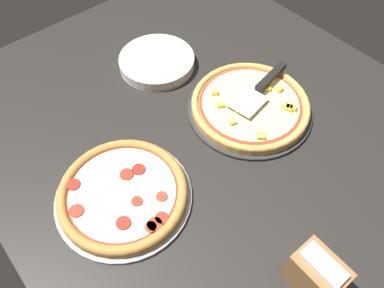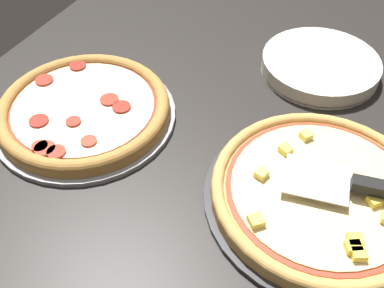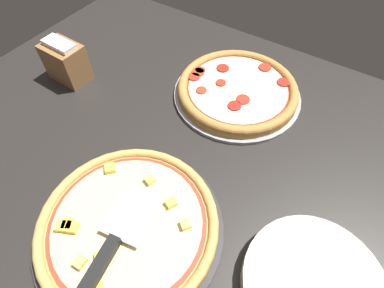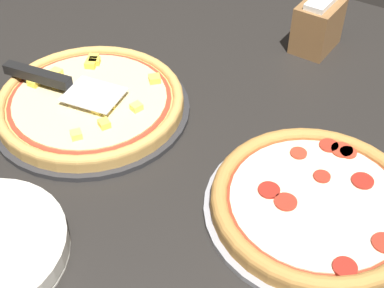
{
  "view_description": "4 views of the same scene",
  "coord_description": "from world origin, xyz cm",
  "px_view_note": "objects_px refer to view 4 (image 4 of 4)",
  "views": [
    {
      "loc": [
        -49.52,
        49.46,
        84.95
      ],
      "look_at": [
        -3.4,
        9.95,
        3.0
      ],
      "focal_mm": 35.0,
      "sensor_mm": 36.0,
      "label": 1
    },
    {
      "loc": [
        -52.02,
        -13.73,
        59.03
      ],
      "look_at": [
        -3.4,
        9.95,
        3.0
      ],
      "focal_mm": 42.0,
      "sensor_mm": 36.0,
      "label": 2
    },
    {
      "loc": [
        19.4,
        -25.28,
        58.16
      ],
      "look_at": [
        -3.4,
        9.95,
        3.0
      ],
      "focal_mm": 28.0,
      "sensor_mm": 36.0,
      "label": 3
    },
    {
      "loc": [
        52.69,
        46.62,
        64.75
      ],
      "look_at": [
        -3.4,
        9.95,
        3.0
      ],
      "focal_mm": 50.0,
      "sensor_mm": 36.0,
      "label": 4
    }
  ],
  "objects_px": {
    "pizza_front": "(90,101)",
    "serving_spatula": "(51,80)",
    "napkin_holder": "(318,25)",
    "pizza_back": "(316,201)"
  },
  "relations": [
    {
      "from": "pizza_front",
      "to": "serving_spatula",
      "type": "distance_m",
      "value": 0.08
    },
    {
      "from": "pizza_front",
      "to": "napkin_holder",
      "type": "relative_size",
      "value": 2.97
    },
    {
      "from": "pizza_front",
      "to": "napkin_holder",
      "type": "height_order",
      "value": "napkin_holder"
    },
    {
      "from": "pizza_back",
      "to": "napkin_holder",
      "type": "height_order",
      "value": "napkin_holder"
    },
    {
      "from": "pizza_back",
      "to": "napkin_holder",
      "type": "xyz_separation_m",
      "value": [
        -0.44,
        -0.19,
        0.03
      ]
    },
    {
      "from": "serving_spatula",
      "to": "napkin_holder",
      "type": "xyz_separation_m",
      "value": [
        -0.46,
        0.34,
        0.0
      ]
    },
    {
      "from": "serving_spatula",
      "to": "pizza_back",
      "type": "bearing_deg",
      "value": 91.95
    },
    {
      "from": "pizza_back",
      "to": "napkin_holder",
      "type": "bearing_deg",
      "value": -156.35
    },
    {
      "from": "pizza_front",
      "to": "pizza_back",
      "type": "relative_size",
      "value": 1.08
    },
    {
      "from": "napkin_holder",
      "to": "pizza_back",
      "type": "bearing_deg",
      "value": 23.65
    }
  ]
}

